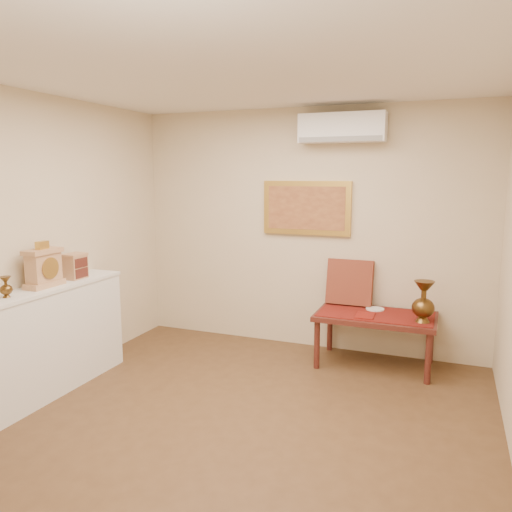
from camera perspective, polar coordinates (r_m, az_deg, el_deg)
The scene contains 16 objects.
floor at distance 4.04m, azimuth -3.71°, elevation -19.90°, with size 4.50×4.50×0.00m, color brown.
ceiling at distance 3.60m, azimuth -4.19°, elevation 21.00°, with size 4.50×4.50×0.00m, color silver.
wall_back at distance 5.67m, azimuth 5.83°, elevation 2.98°, with size 4.00×0.02×2.70m, color beige.
wall_left at distance 4.78m, azimuth -26.16°, elevation 0.91°, with size 0.02×4.50×2.70m, color beige.
brass_urn_small at distance 4.53m, azimuth -26.70°, elevation -2.87°, with size 0.10×0.10×0.22m, color brown, non-canonical shape.
table_cloth at distance 5.30m, azimuth 13.53°, elevation -6.45°, with size 1.14×0.59×0.01m, color maroon.
brass_urn_tall at distance 5.07m, azimuth 18.62°, elevation -4.48°, with size 0.22×0.22×0.49m, color brown, non-canonical shape.
plate at distance 5.45m, azimuth 13.45°, elevation -5.91°, with size 0.19×0.19×0.01m, color white.
menu at distance 5.18m, azimuth 12.35°, elevation -6.66°, with size 0.18×0.25×0.01m, color maroon.
cushion at distance 5.55m, azimuth 10.66°, elevation -2.96°, with size 0.49×0.10×0.49m, color #591118.
display_ledge at distance 4.84m, azimuth -24.01°, elevation -9.29°, with size 0.37×2.02×0.98m.
mantel_clock at distance 4.80m, azimuth -23.08°, elevation -1.22°, with size 0.17×0.36×0.41m.
wooden_chest at distance 5.08m, azimuth -19.96°, elevation -1.08°, with size 0.16×0.21×0.24m.
low_table at distance 5.32m, azimuth 13.50°, elevation -7.17°, with size 1.20×0.70×0.55m.
painting at distance 5.63m, azimuth 5.80°, elevation 5.49°, with size 1.00×0.06×0.60m.
ac_unit at distance 5.44m, azimuth 9.83°, elevation 14.22°, with size 0.90×0.25×0.30m.
Camera 1 is at (1.51, -3.18, 1.97)m, focal length 35.00 mm.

